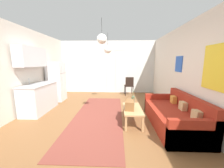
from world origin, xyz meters
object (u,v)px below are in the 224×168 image
(handbag, at_px, (130,105))
(pendant_lamp_near, at_px, (102,39))
(couch, at_px, (175,116))
(refrigerator, at_px, (56,81))
(accent_chair, at_px, (129,85))
(coffee_table, at_px, (132,110))
(pendant_lamp_far, at_px, (108,50))
(bamboo_vase, at_px, (133,101))

(handbag, xyz_separation_m, pendant_lamp_near, (-0.72, 0.20, 1.64))
(couch, distance_m, refrigerator, 4.51)
(accent_chair, height_order, pendant_lamp_near, pendant_lamp_near)
(handbag, bearing_deg, coffee_table, 45.44)
(handbag, bearing_deg, couch, -3.22)
(coffee_table, relative_size, pendant_lamp_far, 1.28)
(couch, distance_m, handbag, 1.16)
(coffee_table, xyz_separation_m, pendant_lamp_far, (-0.77, 1.75, 1.71))
(coffee_table, height_order, pendant_lamp_far, pendant_lamp_far)
(refrigerator, bearing_deg, pendant_lamp_near, -40.84)
(bamboo_vase, relative_size, accent_chair, 0.52)
(coffee_table, xyz_separation_m, handbag, (-0.08, -0.08, 0.17))
(bamboo_vase, height_order, handbag, bamboo_vase)
(refrigerator, distance_m, pendant_lamp_near, 3.11)
(pendant_lamp_near, height_order, pendant_lamp_far, same)
(pendant_lamp_near, bearing_deg, bamboo_vase, 9.52)
(handbag, height_order, refrigerator, refrigerator)
(coffee_table, xyz_separation_m, bamboo_vase, (0.04, 0.26, 0.18))
(bamboo_vase, distance_m, pendant_lamp_far, 2.28)
(bamboo_vase, distance_m, accent_chair, 2.65)
(coffee_table, height_order, bamboo_vase, bamboo_vase)
(handbag, relative_size, pendant_lamp_near, 0.58)
(coffee_table, relative_size, pendant_lamp_near, 1.53)
(bamboo_vase, relative_size, pendant_lamp_near, 0.76)
(refrigerator, relative_size, pendant_lamp_near, 2.58)
(bamboo_vase, bearing_deg, couch, -21.89)
(accent_chair, bearing_deg, pendant_lamp_far, 47.29)
(bamboo_vase, bearing_deg, coffee_table, -98.67)
(couch, relative_size, coffee_table, 2.05)
(couch, height_order, coffee_table, couch)
(bamboo_vase, relative_size, pendant_lamp_far, 0.63)
(accent_chair, bearing_deg, handbag, 81.45)
(couch, bearing_deg, accent_chair, 106.08)
(couch, distance_m, pendant_lamp_near, 2.66)
(couch, height_order, accent_chair, accent_chair)
(handbag, height_order, pendant_lamp_near, pendant_lamp_near)
(pendant_lamp_far, bearing_deg, pendant_lamp_near, -91.07)
(accent_chair, bearing_deg, couch, 102.31)
(refrigerator, distance_m, pendant_lamp_far, 2.49)
(couch, xyz_separation_m, accent_chair, (-0.88, 3.05, 0.25))
(pendant_lamp_near, bearing_deg, accent_chair, 70.91)
(accent_chair, bearing_deg, pendant_lamp_near, 67.14)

